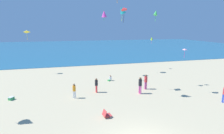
% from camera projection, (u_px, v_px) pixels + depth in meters
% --- Properties ---
extents(ground_plane, '(120.00, 120.00, 0.00)m').
position_uv_depth(ground_plane, '(105.00, 90.00, 19.94)').
color(ground_plane, '#C6B58C').
extents(ocean_water, '(120.00, 60.00, 0.05)m').
position_uv_depth(ocean_water, '(77.00, 48.00, 60.74)').
color(ocean_water, '#236084').
rests_on(ocean_water, ground_plane).
extents(beach_chair_near_camera, '(0.71, 0.68, 0.57)m').
position_uv_depth(beach_chair_near_camera, '(106.00, 114.00, 13.83)').
color(beach_chair_near_camera, '#D13D3D').
rests_on(beach_chair_near_camera, ground_plane).
extents(cooler_box, '(0.55, 0.58, 0.29)m').
position_uv_depth(cooler_box, '(11.00, 98.00, 17.15)').
color(cooler_box, '#339956').
rests_on(cooler_box, ground_plane).
extents(person_0, '(0.45, 0.45, 1.73)m').
position_uv_depth(person_0, '(140.00, 84.00, 18.55)').
color(person_0, '#D8599E').
rests_on(person_0, ground_plane).
extents(person_1, '(0.35, 0.35, 1.45)m').
position_uv_depth(person_1, '(74.00, 90.00, 17.39)').
color(person_1, white).
rests_on(person_1, ground_plane).
extents(person_3, '(0.41, 0.41, 1.64)m').
position_uv_depth(person_3, '(146.00, 81.00, 19.94)').
color(person_3, '#D8599E').
rests_on(person_3, ground_plane).
extents(person_6, '(0.36, 0.36, 1.53)m').
position_uv_depth(person_6, '(96.00, 84.00, 18.94)').
color(person_6, red).
rests_on(person_6, ground_plane).
extents(person_7, '(0.63, 0.57, 0.71)m').
position_uv_depth(person_7, '(110.00, 79.00, 23.27)').
color(person_7, white).
rests_on(person_7, ground_plane).
extents(kite_pink, '(0.50, 0.48, 1.08)m').
position_uv_depth(kite_pink, '(185.00, 49.00, 20.69)').
color(kite_pink, pink).
extents(kite_magenta, '(0.84, 0.81, 1.26)m').
position_uv_depth(kite_magenta, '(104.00, 14.00, 23.90)').
color(kite_magenta, '#DB3DA8').
extents(kite_red, '(0.88, 0.85, 1.53)m').
position_uv_depth(kite_red, '(123.00, 9.00, 18.21)').
color(kite_red, red).
extents(kite_green, '(0.69, 0.64, 1.23)m').
position_uv_depth(kite_green, '(156.00, 13.00, 19.62)').
color(kite_green, green).
extents(kite_teal, '(1.29, 1.11, 2.11)m').
position_uv_depth(kite_teal, '(122.00, 10.00, 25.43)').
color(kite_teal, '#1EADAD').
extents(kite_lime, '(0.61, 0.59, 1.05)m').
position_uv_depth(kite_lime, '(152.00, 39.00, 28.90)').
color(kite_lime, '#99DB33').
extents(kite_yellow, '(0.87, 0.78, 1.44)m').
position_uv_depth(kite_yellow, '(27.00, 31.00, 25.65)').
color(kite_yellow, yellow).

